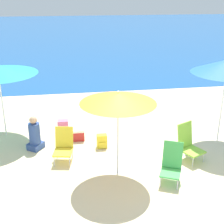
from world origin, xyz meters
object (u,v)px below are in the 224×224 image
(backpack_yellow, at_px, (102,141))
(person_seated_near, at_px, (35,135))
(beach_chair_lime, at_px, (188,142))
(beach_chair_green, at_px, (172,163))
(backpack_pink, at_px, (63,127))
(beach_chair_yellow, at_px, (64,145))
(beach_umbrella_orange, at_px, (118,98))
(cooler_box, at_px, (77,134))

(backpack_yellow, bearing_deg, person_seated_near, 173.45)
(beach_chair_lime, relative_size, person_seated_near, 1.00)
(beach_chair_green, bearing_deg, backpack_pink, 154.64)
(beach_chair_yellow, height_order, backpack_yellow, beach_chair_yellow)
(backpack_pink, bearing_deg, person_seated_near, -129.92)
(beach_umbrella_orange, relative_size, backpack_yellow, 5.46)
(beach_chair_lime, bearing_deg, beach_chair_green, -156.53)
(person_seated_near, distance_m, cooler_box, 1.15)
(beach_umbrella_orange, distance_m, backpack_yellow, 2.09)
(backpack_yellow, distance_m, cooler_box, 0.84)
(beach_chair_yellow, xyz_separation_m, person_seated_near, (-0.72, 0.67, -0.02))
(beach_umbrella_orange, relative_size, backpack_pink, 5.03)
(beach_umbrella_orange, distance_m, cooler_box, 2.61)
(beach_chair_lime, height_order, backpack_yellow, beach_chair_lime)
(beach_chair_lime, bearing_deg, beach_chair_yellow, 145.73)
(beach_chair_yellow, xyz_separation_m, cooler_box, (0.35, 1.03, -0.24))
(beach_chair_lime, height_order, beach_chair_green, beach_chair_lime)
(beach_chair_lime, relative_size, backpack_pink, 2.31)
(beach_chair_lime, distance_m, cooler_box, 2.97)
(beach_chair_lime, relative_size, backpack_yellow, 2.51)
(beach_chair_green, xyz_separation_m, backpack_yellow, (-1.27, 1.70, -0.24))
(cooler_box, bearing_deg, beach_umbrella_orange, -66.62)
(beach_chair_green, relative_size, person_seated_near, 0.93)
(backpack_pink, bearing_deg, backpack_yellow, -46.69)
(cooler_box, bearing_deg, backpack_yellow, -41.69)
(backpack_pink, bearing_deg, beach_chair_lime, -33.16)
(beach_umbrella_orange, distance_m, backpack_pink, 3.08)
(beach_umbrella_orange, height_order, cooler_box, beach_umbrella_orange)
(beach_chair_lime, bearing_deg, backpack_yellow, 129.41)
(beach_umbrella_orange, bearing_deg, backpack_pink, 116.36)
(backpack_yellow, bearing_deg, beach_chair_yellow, -153.87)
(beach_chair_green, distance_m, backpack_pink, 3.56)
(cooler_box, bearing_deg, beach_chair_yellow, -108.60)
(beach_chair_green, xyz_separation_m, person_seated_near, (-2.97, 1.90, -0.04))
(beach_chair_lime, distance_m, beach_chair_green, 1.07)
(beach_chair_yellow, relative_size, backpack_yellow, 2.22)
(beach_umbrella_orange, bearing_deg, beach_chair_yellow, 144.13)
(person_seated_near, xyz_separation_m, backpack_yellow, (1.69, -0.19, -0.20))
(cooler_box, bearing_deg, beach_chair_green, -49.94)
(backpack_yellow, height_order, cooler_box, backpack_yellow)
(cooler_box, bearing_deg, beach_chair_lime, -29.07)
(beach_chair_green, distance_m, person_seated_near, 3.52)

